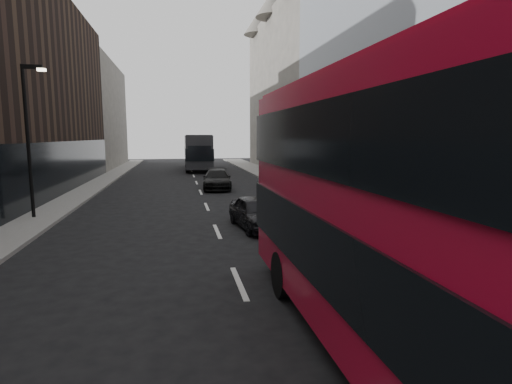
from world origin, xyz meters
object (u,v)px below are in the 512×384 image
street_lamp (29,131)px  car_b (272,190)px  car_c (217,179)px  car_a (256,212)px  grey_bus (197,151)px  red_bus (436,214)px

street_lamp → car_b: 13.22m
car_b → car_c: 6.86m
street_lamp → car_b: bearing=15.1°
car_a → car_c: (-0.37, 13.26, 0.04)m
grey_bus → car_a: size_ratio=3.15×
car_a → car_b: 7.38m
car_c → car_b: bearing=-61.5°
street_lamp → car_a: (9.93, -3.66, -3.49)m
street_lamp → grey_bus: (9.02, 27.81, -1.99)m
street_lamp → grey_bus: size_ratio=0.55×
red_bus → car_a: (-0.48, 11.41, -2.11)m
street_lamp → car_c: street_lamp is taller
grey_bus → red_bus: bearing=-87.5°
car_c → car_a: bearing=-83.6°
red_bus → car_c: 24.77m
car_a → grey_bus: bearing=84.6°
car_b → car_c: car_c is taller
red_bus → car_c: bearing=91.9°
street_lamp → car_a: street_lamp is taller
grey_bus → car_b: bearing=-81.7°
car_c → red_bus: bearing=-83.3°
car_a → car_c: 13.27m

